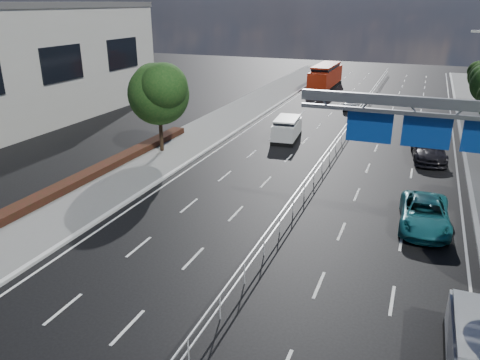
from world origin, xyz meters
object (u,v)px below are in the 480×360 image
(white_minivan, at_px, (287,129))
(overhead_gantry, at_px, (446,127))
(near_car_silver, at_px, (353,102))
(near_car_dark, at_px, (329,80))
(parked_car_dark, at_px, (429,149))
(parked_car_teal, at_px, (425,214))
(red_bus, at_px, (326,76))

(white_minivan, bearing_deg, overhead_gantry, -58.08)
(near_car_silver, xyz_separation_m, near_car_dark, (-5.41, 14.03, -0.02))
(near_car_dark, bearing_deg, near_car_silver, 113.96)
(overhead_gantry, bearing_deg, parked_car_dark, 91.02)
(near_car_silver, height_order, near_car_dark, near_car_silver)
(white_minivan, height_order, parked_car_dark, white_minivan)
(near_car_silver, bearing_deg, near_car_dark, -66.44)
(overhead_gantry, distance_m, parked_car_dark, 14.38)
(near_car_dark, relative_size, parked_car_dark, 0.77)
(parked_car_dark, bearing_deg, near_car_silver, 110.58)
(parked_car_teal, distance_m, parked_car_dark, 11.59)
(near_car_silver, distance_m, parked_car_teal, 27.52)
(red_bus, xyz_separation_m, parked_car_dark, (12.95, -26.14, -0.81))
(overhead_gantry, distance_m, red_bus, 42.01)
(overhead_gantry, xyz_separation_m, white_minivan, (-11.04, 14.62, -4.71))
(red_bus, bearing_deg, white_minivan, -84.54)
(near_car_silver, bearing_deg, parked_car_teal, 108.48)
(parked_car_teal, bearing_deg, parked_car_dark, 87.36)
(red_bus, height_order, near_car_silver, red_bus)
(red_bus, height_order, parked_car_teal, red_bus)
(overhead_gantry, height_order, parked_car_dark, overhead_gantry)
(near_car_dark, height_order, parked_car_teal, parked_car_teal)
(white_minivan, relative_size, red_bus, 0.42)
(red_bus, bearing_deg, near_car_dark, 91.27)
(parked_car_dark, bearing_deg, overhead_gantry, -95.43)
(white_minivan, height_order, near_car_silver, white_minivan)
(overhead_gantry, relative_size, near_car_silver, 2.51)
(overhead_gantry, height_order, red_bus, overhead_gantry)
(near_car_silver, bearing_deg, parked_car_dark, 119.52)
(near_car_silver, height_order, parked_car_teal, parked_car_teal)
(white_minivan, distance_m, red_bus, 25.17)
(near_car_silver, xyz_separation_m, parked_car_teal, (7.58, -26.45, 0.01))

